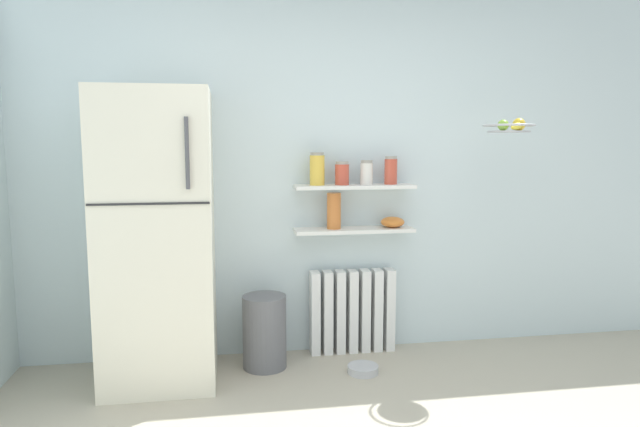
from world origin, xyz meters
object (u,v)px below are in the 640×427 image
at_px(shelf_bowl, 393,222).
at_px(storage_jar_3, 391,170).
at_px(radiator, 352,311).
at_px(refrigerator, 158,238).
at_px(hanging_fruit_basket, 511,127).
at_px(storage_jar_0, 317,169).
at_px(storage_jar_1, 342,173).
at_px(trash_bin, 265,332).
at_px(storage_jar_2, 367,173).
at_px(pet_food_bowl, 363,369).
at_px(vase, 334,211).

bearing_deg(shelf_bowl, storage_jar_3, 180.00).
xyz_separation_m(radiator, storage_jar_3, (0.26, -0.03, 1.01)).
xyz_separation_m(refrigerator, shelf_bowl, (1.58, 0.23, 0.03)).
bearing_deg(refrigerator, hanging_fruit_basket, -3.36).
bearing_deg(storage_jar_3, storage_jar_0, 180.00).
xyz_separation_m(radiator, storage_jar_1, (-0.09, -0.03, 0.99)).
bearing_deg(storage_jar_1, trash_bin, -164.16).
distance_m(storage_jar_1, trash_bin, 1.19).
relative_size(storage_jar_2, hanging_fruit_basket, 0.51).
distance_m(storage_jar_3, hanging_fruit_basket, 0.83).
bearing_deg(storage_jar_3, shelf_bowl, 0.00).
height_order(shelf_bowl, trash_bin, shelf_bowl).
relative_size(refrigerator, storage_jar_1, 11.26).
relative_size(storage_jar_3, hanging_fruit_basket, 0.59).
height_order(refrigerator, storage_jar_0, refrigerator).
xyz_separation_m(refrigerator, storage_jar_2, (1.39, 0.23, 0.38)).
relative_size(storage_jar_0, storage_jar_3, 1.14).
bearing_deg(trash_bin, storage_jar_0, 22.43).
bearing_deg(hanging_fruit_basket, radiator, 157.62).
bearing_deg(storage_jar_0, storage_jar_3, 0.00).
bearing_deg(storage_jar_0, hanging_fruit_basket, -16.62).
distance_m(storage_jar_0, hanging_fruit_basket, 1.30).
bearing_deg(hanging_fruit_basket, storage_jar_0, 163.38).
relative_size(storage_jar_2, pet_food_bowl, 0.83).
bearing_deg(storage_jar_3, hanging_fruit_basket, -27.62).
xyz_separation_m(storage_jar_0, storage_jar_2, (0.35, 0.00, -0.03)).
height_order(trash_bin, hanging_fruit_basket, hanging_fruit_basket).
relative_size(vase, trash_bin, 0.51).
height_order(vase, pet_food_bowl, vase).
xyz_separation_m(storage_jar_1, hanging_fruit_basket, (1.04, -0.36, 0.31)).
height_order(storage_jar_1, vase, storage_jar_1).
relative_size(radiator, shelf_bowl, 3.65).
relative_size(radiator, pet_food_bowl, 3.00).
relative_size(storage_jar_0, shelf_bowl, 1.34).
xyz_separation_m(storage_jar_0, hanging_fruit_basket, (1.21, -0.36, 0.28)).
xyz_separation_m(refrigerator, hanging_fruit_basket, (2.25, -0.13, 0.69)).
bearing_deg(vase, storage_jar_2, 0.00).
height_order(storage_jar_1, shelf_bowl, storage_jar_1).
xyz_separation_m(vase, trash_bin, (-0.50, -0.16, -0.78)).
relative_size(storage_jar_3, shelf_bowl, 1.18).
xyz_separation_m(radiator, shelf_bowl, (0.28, -0.03, 0.64)).
distance_m(storage_jar_3, trash_bin, 1.40).
xyz_separation_m(storage_jar_1, pet_food_bowl, (0.07, -0.36, -1.26)).
xyz_separation_m(storage_jar_3, vase, (-0.40, 0.00, -0.28)).
relative_size(radiator, vase, 2.43).
distance_m(radiator, shelf_bowl, 0.70).
xyz_separation_m(storage_jar_3, hanging_fruit_basket, (0.69, -0.36, 0.30)).
relative_size(shelf_bowl, hanging_fruit_basket, 0.50).
distance_m(storage_jar_2, shelf_bowl, 0.40).
height_order(storage_jar_0, vase, storage_jar_0).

